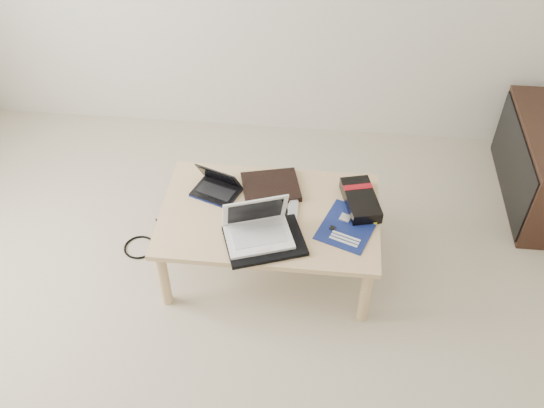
# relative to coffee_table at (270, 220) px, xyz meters

# --- Properties ---
(ground) EXTENTS (4.00, 4.00, 0.00)m
(ground) POSITION_rel_coffee_table_xyz_m (-0.22, -0.74, -0.35)
(ground) COLOR beige
(ground) RESTS_ON ground
(room_shell) EXTENTS (4.20, 4.20, 2.70)m
(room_shell) POSITION_rel_coffee_table_xyz_m (-0.22, -0.74, 1.32)
(room_shell) COLOR beige
(room_shell) RESTS_ON ground
(coffee_table) EXTENTS (1.10, 0.70, 0.40)m
(coffee_table) POSITION_rel_coffee_table_xyz_m (0.00, 0.00, 0.00)
(coffee_table) COLOR tan
(coffee_table) RESTS_ON ground
(book) EXTENTS (0.34, 0.31, 0.03)m
(book) POSITION_rel_coffee_table_xyz_m (-0.01, 0.18, 0.06)
(book) COLOR black
(book) RESTS_ON coffee_table
(netbook) EXTENTS (0.27, 0.24, 0.15)m
(netbook) POSITION_rel_coffee_table_xyz_m (-0.29, 0.13, 0.08)
(netbook) COLOR black
(netbook) RESTS_ON coffee_table
(tablet) EXTENTS (0.28, 0.25, 0.01)m
(tablet) POSITION_rel_coffee_table_xyz_m (-0.02, -0.02, 0.05)
(tablet) COLOR black
(tablet) RESTS_ON coffee_table
(remote) EXTENTS (0.05, 0.21, 0.02)m
(remote) POSITION_rel_coffee_table_xyz_m (0.12, 0.02, 0.06)
(remote) COLOR silver
(remote) RESTS_ON coffee_table
(neoprene_sleeve) EXTENTS (0.44, 0.38, 0.02)m
(neoprene_sleeve) POSITION_rel_coffee_table_xyz_m (-0.00, -0.20, 0.06)
(neoprene_sleeve) COLOR black
(neoprene_sleeve) RESTS_ON coffee_table
(white_laptop) EXTENTS (0.36, 0.31, 0.22)m
(white_laptop) POSITION_rel_coffee_table_xyz_m (-0.04, -0.17, 0.11)
(white_laptop) COLOR white
(white_laptop) RESTS_ON neoprene_sleeve
(motherboard) EXTENTS (0.34, 0.37, 0.01)m
(motherboard) POSITION_rel_coffee_table_xyz_m (0.39, -0.06, 0.05)
(motherboard) COLOR #0C124E
(motherboard) RESTS_ON coffee_table
(gpu_box) EXTENTS (0.22, 0.33, 0.07)m
(gpu_box) POSITION_rel_coffee_table_xyz_m (0.45, 0.11, 0.08)
(gpu_box) COLOR black
(gpu_box) RESTS_ON coffee_table
(cable_coil) EXTENTS (0.12, 0.12, 0.01)m
(cable_coil) POSITION_rel_coffee_table_xyz_m (-0.12, -0.01, 0.05)
(cable_coil) COLOR black
(cable_coil) RESTS_ON coffee_table
(floor_cable_coil) EXTENTS (0.19, 0.19, 0.01)m
(floor_cable_coil) POSITION_rel_coffee_table_xyz_m (-0.74, 0.05, -0.35)
(floor_cable_coil) COLOR black
(floor_cable_coil) RESTS_ON ground
(floor_cable_trail) EXTENTS (0.19, 0.30, 0.01)m
(floor_cable_trail) POSITION_rel_coffee_table_xyz_m (-0.61, 0.13, -0.35)
(floor_cable_trail) COLOR black
(floor_cable_trail) RESTS_ON ground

